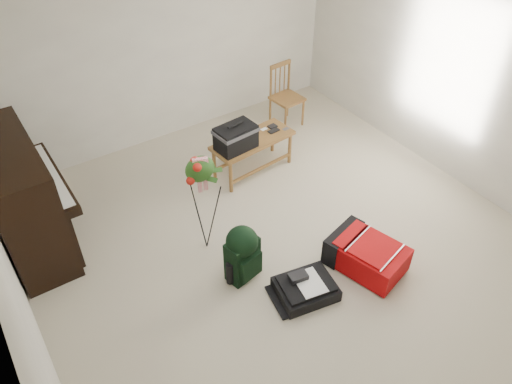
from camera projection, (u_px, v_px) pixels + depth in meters
floor at (287, 249)px, 5.37m from camera, size 5.00×5.50×0.01m
ceiling at (300, 20)px, 3.76m from camera, size 5.00×5.50×0.01m
wall_back at (162, 49)px, 6.32m from camera, size 5.00×0.04×2.50m
wall_left at (8, 270)px, 3.50m from camera, size 0.04×5.50×2.50m
wall_right at (469, 83)px, 5.63m from camera, size 0.04×5.50×2.50m
piano at (23, 200)px, 5.07m from camera, size 0.71×1.50×1.25m
bench at (240, 138)px, 5.98m from camera, size 1.10×0.53×0.82m
dining_chair at (286, 96)px, 7.03m from camera, size 0.42×0.42×0.90m
red_suitcase at (363, 252)px, 5.11m from camera, size 0.68×0.87×0.32m
black_duffel at (306, 288)px, 4.86m from camera, size 0.63×0.54×0.23m
green_backpack at (242, 251)px, 4.86m from camera, size 0.36×0.33×0.65m
flower_stand at (203, 205)px, 5.02m from camera, size 0.49×0.49×1.22m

